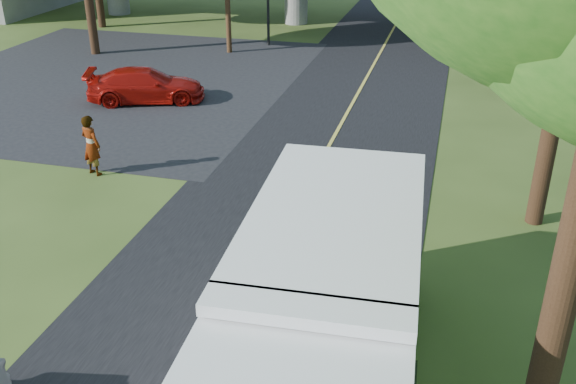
% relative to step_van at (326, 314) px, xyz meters
% --- Properties ---
extents(road, '(7.00, 90.00, 0.02)m').
position_rel_step_van_xyz_m(road, '(-2.20, 8.55, -1.74)').
color(road, black).
rests_on(road, ground).
extents(parking_lot, '(16.00, 18.00, 0.01)m').
position_rel_step_van_xyz_m(parking_lot, '(-13.20, 16.55, -1.74)').
color(parking_lot, black).
rests_on(parking_lot, ground).
extents(lane_line, '(0.12, 90.00, 0.01)m').
position_rel_step_van_xyz_m(lane_line, '(-2.20, 8.55, -1.72)').
color(lane_line, gold).
rests_on(lane_line, road).
extents(step_van, '(3.21, 7.80, 3.22)m').
position_rel_step_van_xyz_m(step_van, '(0.00, 0.00, 0.00)').
color(step_van, white).
rests_on(step_van, ground).
extents(red_sedan, '(4.94, 3.32, 1.33)m').
position_rel_step_van_xyz_m(red_sedan, '(-10.20, 14.15, -1.09)').
color(red_sedan, '#9A0F09').
rests_on(red_sedan, ground).
extents(pedestrian, '(0.78, 0.64, 1.86)m').
position_rel_step_van_xyz_m(pedestrian, '(-8.61, 7.33, -0.82)').
color(pedestrian, gray).
rests_on(pedestrian, ground).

